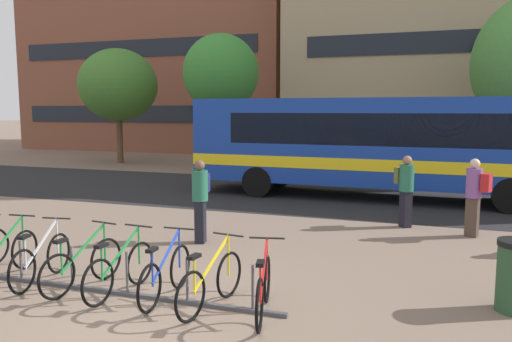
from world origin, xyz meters
The scene contains 17 objects.
ground centered at (0.00, 0.00, 0.00)m, with size 200.00×200.00×0.00m, color #7A6656.
bus_lane_asphalt centered at (0.00, 10.61, 0.00)m, with size 80.00×7.20×0.01m, color #232326.
city_bus centered at (2.24, 10.61, 1.78)m, with size 12.11×3.02×3.20m.
bike_rack centered at (-1.06, 0.61, 0.09)m, with size 6.10×0.10×0.70m.
parked_bicycle_green_1 centered at (-3.00, 0.68, 0.38)m, with size 0.52×1.72×0.99m.
parked_bicycle_silver_2 centered at (-2.23, 0.68, 0.38)m, with size 0.52×1.71×0.99m.
parked_bicycle_green_3 centered at (-1.40, 0.66, 0.38)m, with size 0.52×1.71×0.99m.
parked_bicycle_green_4 centered at (-0.69, 0.64, 0.38)m, with size 0.52×1.72×0.99m.
parked_bicycle_blue_5 centered at (0.07, 0.69, 0.38)m, with size 0.52×1.72×0.99m.
parked_bicycle_yellow_6 centered at (0.86, 0.57, 0.38)m, with size 0.52×1.71×0.99m.
parked_bicycle_red_7 centered at (1.65, 0.57, 0.38)m, with size 0.56×1.70×0.99m.
commuter_navy_pack_0 centered at (-0.82, 3.84, 1.03)m, with size 0.40×0.57×1.79m.
commuter_olive_pack_1 centered at (3.28, 6.75, 1.01)m, with size 0.55×0.60×1.75m.
commuter_red_pack_2 centered at (4.78, 6.23, 1.02)m, with size 0.60×0.48×1.77m.
street_tree_0 centered at (-5.52, 16.29, 4.53)m, with size 3.55×3.55×6.37m.
street_tree_1 centered at (-11.75, 17.18, 4.13)m, with size 4.11×4.11×6.01m.
building_left_wing centered at (-14.53, 30.07, 8.49)m, with size 19.30×13.70×16.98m.
Camera 1 is at (3.70, -5.77, 2.85)m, focal length 35.19 mm.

